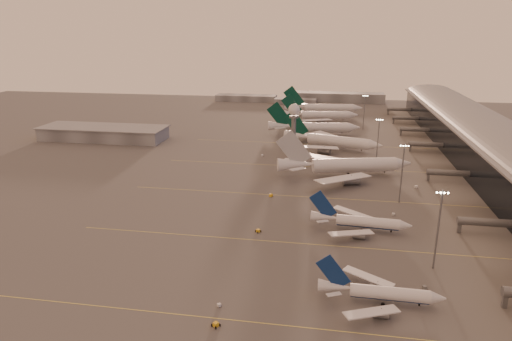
# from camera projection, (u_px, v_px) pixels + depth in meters

# --- Properties ---
(ground) EXTENTS (700.00, 700.00, 0.00)m
(ground) POSITION_uv_depth(u_px,v_px,m) (243.00, 253.00, 145.97)
(ground) COLOR #4C4A4A
(ground) RESTS_ON ground
(taxiway_markings) EXTENTS (180.00, 185.25, 0.02)m
(taxiway_markings) POSITION_uv_depth(u_px,v_px,m) (338.00, 198.00, 193.92)
(taxiway_markings) COLOR #E9D552
(taxiway_markings) RESTS_ON ground
(terminal) EXTENTS (57.00, 362.00, 23.04)m
(terminal) POSITION_uv_depth(u_px,v_px,m) (496.00, 150.00, 229.32)
(terminal) COLOR black
(terminal) RESTS_ON ground
(hangar) EXTENTS (82.00, 27.00, 8.50)m
(hangar) POSITION_uv_depth(u_px,v_px,m) (104.00, 133.00, 295.69)
(hangar) COLOR slate
(hangar) RESTS_ON ground
(radar_tower) EXTENTS (6.40, 6.40, 31.10)m
(radar_tower) POSITION_uv_depth(u_px,v_px,m) (294.00, 119.00, 251.99)
(radar_tower) COLOR slate
(radar_tower) RESTS_ON ground
(mast_a) EXTENTS (3.60, 0.56, 25.00)m
(mast_a) POSITION_uv_depth(u_px,v_px,m) (438.00, 226.00, 132.64)
(mast_a) COLOR slate
(mast_a) RESTS_ON ground
(mast_b) EXTENTS (3.60, 0.56, 25.00)m
(mast_b) POSITION_uv_depth(u_px,v_px,m) (402.00, 171.00, 184.92)
(mast_b) COLOR slate
(mast_b) RESTS_ON ground
(mast_c) EXTENTS (3.60, 0.56, 25.00)m
(mast_c) POSITION_uv_depth(u_px,v_px,m) (378.00, 139.00, 237.52)
(mast_c) COLOR slate
(mast_c) RESTS_ON ground
(mast_d) EXTENTS (3.60, 0.56, 25.00)m
(mast_d) POSITION_uv_depth(u_px,v_px,m) (364.00, 110.00, 322.60)
(mast_d) COLOR slate
(mast_d) RESTS_ON ground
(distant_horizon) EXTENTS (165.00, 37.50, 9.00)m
(distant_horizon) POSITION_uv_depth(u_px,v_px,m) (309.00, 98.00, 450.62)
(distant_horizon) COLOR slate
(distant_horizon) RESTS_ON ground
(narrowbody_near) EXTENTS (33.21, 26.53, 12.98)m
(narrowbody_near) POSITION_uv_depth(u_px,v_px,m) (380.00, 295.00, 118.39)
(narrowbody_near) COLOR silver
(narrowbody_near) RESTS_ON ground
(narrowbody_mid) EXTENTS (36.04, 28.70, 14.07)m
(narrowbody_mid) POSITION_uv_depth(u_px,v_px,m) (360.00, 223.00, 161.45)
(narrowbody_mid) COLOR silver
(narrowbody_mid) RESTS_ON ground
(widebody_white) EXTENTS (65.62, 51.94, 23.54)m
(widebody_white) POSITION_uv_depth(u_px,v_px,m) (345.00, 168.00, 221.39)
(widebody_white) COLOR silver
(widebody_white) RESTS_ON ground
(greentail_a) EXTENTS (59.13, 47.05, 22.13)m
(greentail_a) POSITION_uv_depth(u_px,v_px,m) (332.00, 143.00, 271.22)
(greentail_a) COLOR silver
(greentail_a) RESTS_ON ground
(greentail_b) EXTENTS (62.65, 50.28, 22.83)m
(greentail_b) POSITION_uv_depth(u_px,v_px,m) (314.00, 130.00, 307.12)
(greentail_b) COLOR silver
(greentail_b) RESTS_ON ground
(greentail_c) EXTENTS (59.30, 47.51, 21.68)m
(greentail_c) POSITION_uv_depth(u_px,v_px,m) (320.00, 117.00, 352.86)
(greentail_c) COLOR silver
(greentail_c) RESTS_ON ground
(greentail_d) EXTENTS (66.00, 53.03, 24.01)m
(greentail_d) POSITION_uv_depth(u_px,v_px,m) (324.00, 110.00, 381.89)
(greentail_d) COLOR silver
(greentail_d) RESTS_ON ground
(gsv_truck_a) EXTENTS (4.47, 4.46, 1.88)m
(gsv_truck_a) POSITION_uv_depth(u_px,v_px,m) (220.00, 303.00, 117.59)
(gsv_truck_a) COLOR silver
(gsv_truck_a) RESTS_ON ground
(gsv_tug_near) EXTENTS (3.97, 4.44, 1.09)m
(gsv_tug_near) POSITION_uv_depth(u_px,v_px,m) (216.00, 325.00, 109.62)
(gsv_tug_near) COLOR yellow
(gsv_tug_near) RESTS_ON ground
(gsv_catering_a) EXTENTS (5.57, 4.38, 4.19)m
(gsv_catering_a) POSITION_uv_depth(u_px,v_px,m) (426.00, 283.00, 124.98)
(gsv_catering_a) COLOR #5C5F62
(gsv_catering_a) RESTS_ON ground
(gsv_tug_mid) EXTENTS (4.22, 4.13, 1.06)m
(gsv_tug_mid) POSITION_uv_depth(u_px,v_px,m) (258.00, 231.00, 160.73)
(gsv_tug_mid) COLOR yellow
(gsv_tug_mid) RESTS_ON ground
(gsv_truck_b) EXTENTS (5.06, 2.09, 2.01)m
(gsv_truck_b) POSITION_uv_depth(u_px,v_px,m) (395.00, 213.00, 175.15)
(gsv_truck_b) COLOR silver
(gsv_truck_b) RESTS_ON ground
(gsv_truck_c) EXTENTS (5.51, 6.31, 2.51)m
(gsv_truck_c) POSITION_uv_depth(u_px,v_px,m) (272.00, 194.00, 195.08)
(gsv_truck_c) COLOR yellow
(gsv_truck_c) RESTS_ON ground
(gsv_catering_b) EXTENTS (6.14, 3.64, 4.71)m
(gsv_catering_b) POSITION_uv_depth(u_px,v_px,m) (417.00, 183.00, 204.92)
(gsv_catering_b) COLOR silver
(gsv_catering_b) RESTS_ON ground
(gsv_tug_far) EXTENTS (4.05, 3.93, 1.01)m
(gsv_tug_far) POSITION_uv_depth(u_px,v_px,m) (293.00, 160.00, 247.87)
(gsv_tug_far) COLOR yellow
(gsv_tug_far) RESTS_ON ground
(gsv_truck_d) EXTENTS (3.09, 6.50, 2.52)m
(gsv_truck_d) POSITION_uv_depth(u_px,v_px,m) (262.00, 154.00, 257.31)
(gsv_truck_d) COLOR silver
(gsv_truck_d) RESTS_ON ground
(gsv_tug_hangar) EXTENTS (4.06, 3.54, 1.00)m
(gsv_tug_hangar) POSITION_uv_depth(u_px,v_px,m) (371.00, 145.00, 281.49)
(gsv_tug_hangar) COLOR yellow
(gsv_tug_hangar) RESTS_ON ground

